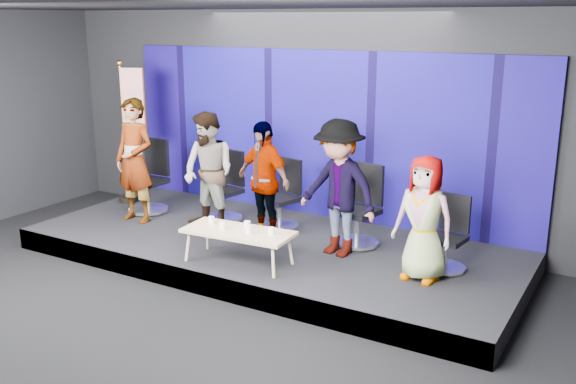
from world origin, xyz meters
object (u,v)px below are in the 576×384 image
at_px(mug_c, 247,225).
at_px(mug_d, 248,230).
at_px(panelist_d, 339,188).
at_px(panelist_b, 209,172).
at_px(panelist_c, 263,180).
at_px(flag_stand, 130,129).
at_px(chair_c, 282,205).
at_px(mug_b, 222,226).
at_px(chair_a, 150,188).
at_px(chair_b, 225,198).
at_px(panelist_a, 135,161).
at_px(chair_e, 448,246).
at_px(mug_a, 211,220).
at_px(mug_e, 271,231).
at_px(chair_d, 360,219).
at_px(panelist_e, 424,219).
at_px(coffee_table, 238,233).

height_order(mug_c, mug_d, mug_c).
bearing_deg(panelist_d, panelist_b, -168.57).
height_order(panelist_b, panelist_c, panelist_b).
relative_size(panelist_d, flag_stand, 0.76).
xyz_separation_m(chair_c, panelist_d, (1.22, -0.60, 0.57)).
distance_m(panelist_b, chair_c, 1.20).
relative_size(mug_b, mug_c, 0.92).
distance_m(chair_a, chair_b, 1.35).
relative_size(panelist_a, chair_e, 2.02).
bearing_deg(panelist_a, chair_e, 6.30).
bearing_deg(mug_a, mug_e, 1.05).
xyz_separation_m(mug_a, flag_stand, (-2.70, 1.39, 0.79)).
bearing_deg(chair_d, panelist_e, -22.08).
bearing_deg(mug_d, coffee_table, 170.32).
relative_size(panelist_a, mug_b, 21.14).
distance_m(panelist_a, mug_d, 2.71).
distance_m(panelist_a, panelist_b, 1.26).
distance_m(chair_e, flag_stand, 5.64).
distance_m(coffee_table, flag_stand, 3.58).
height_order(chair_d, panelist_e, panelist_e).
bearing_deg(panelist_d, mug_a, -137.11).
relative_size(coffee_table, flag_stand, 0.61).
bearing_deg(mug_b, panelist_d, 40.31).
bearing_deg(panelist_a, panelist_c, 9.96).
xyz_separation_m(chair_d, coffee_table, (-1.05, -1.44, 0.03)).
distance_m(panelist_b, chair_e, 3.59).
distance_m(panelist_a, panelist_c, 2.14).
xyz_separation_m(coffee_table, mug_e, (0.45, 0.07, 0.08)).
height_order(panelist_b, chair_d, panelist_b).
height_order(panelist_e, mug_e, panelist_e).
xyz_separation_m(chair_a, panelist_a, (0.17, -0.48, 0.57)).
height_order(chair_b, chair_e, chair_b).
bearing_deg(coffee_table, chair_a, 155.29).
xyz_separation_m(chair_c, panelist_e, (2.47, -0.86, 0.42)).
bearing_deg(flag_stand, mug_b, -49.30).
bearing_deg(chair_c, mug_c, -62.07).
distance_m(chair_c, panelist_d, 1.47).
xyz_separation_m(chair_c, mug_c, (0.32, -1.41, 0.15)).
bearing_deg(mug_d, chair_e, 28.03).
bearing_deg(chair_e, chair_c, 178.94).
xyz_separation_m(chair_b, mug_c, (1.28, -1.30, 0.13)).
height_order(panelist_b, chair_c, panelist_b).
height_order(panelist_c, flag_stand, flag_stand).
bearing_deg(mug_c, chair_d, 52.87).
height_order(panelist_d, mug_c, panelist_d).
relative_size(mug_b, mug_e, 0.98).
relative_size(panelist_e, mug_c, 15.63).
distance_m(mug_a, mug_c, 0.53).
height_order(panelist_a, flag_stand, flag_stand).
height_order(panelist_d, mug_e, panelist_d).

